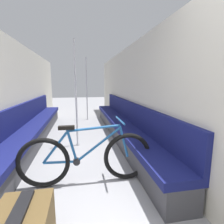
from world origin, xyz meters
TOP-DOWN VIEW (x-y plane):
  - wall_left at (-1.29, 3.12)m, footprint 0.10×9.45m
  - wall_right at (1.29, 3.12)m, footprint 0.10×9.45m
  - bench_seat_row_left at (-1.03, 3.28)m, footprint 0.47×5.32m
  - bench_seat_row_right at (1.03, 3.28)m, footprint 0.47×5.32m
  - bicycle at (0.10, 1.46)m, footprint 1.76×0.46m
  - grab_pole_near at (-0.04, 2.94)m, footprint 0.08×0.08m
  - grab_pole_far at (0.29, 5.55)m, footprint 0.08×0.08m

SIDE VIEW (x-z plane):
  - bench_seat_row_left at x=-1.03m, z-range -0.16..0.73m
  - bench_seat_row_right at x=1.03m, z-range -0.16..0.73m
  - bicycle at x=0.10m, z-range -0.08..0.78m
  - grab_pole_near at x=-0.04m, z-range -0.03..2.16m
  - grab_pole_far at x=0.29m, z-range -0.03..2.16m
  - wall_left at x=-1.29m, z-range 0.00..2.21m
  - wall_right at x=1.29m, z-range 0.00..2.21m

